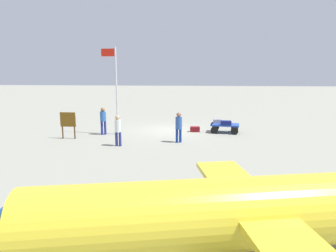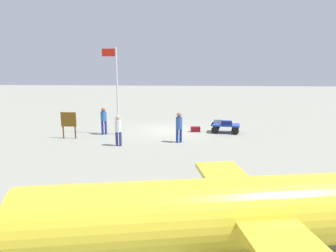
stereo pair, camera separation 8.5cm
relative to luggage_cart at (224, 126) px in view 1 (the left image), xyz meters
name	(u,v)px [view 1 (the left image)]	position (x,y,z in m)	size (l,w,h in m)	color
ground_plane	(168,130)	(3.68, -0.41, -0.41)	(120.00, 120.00, 0.00)	gray
luggage_cart	(224,126)	(0.00, 0.00, 0.00)	(1.89, 1.40, 0.56)	#274DB2
suitcase_grey	(226,123)	(-0.05, 0.36, 0.28)	(0.64, 0.38, 0.26)	navy
suitcase_navy	(217,121)	(0.45, -0.23, 0.28)	(0.50, 0.36, 0.25)	gray
suitcase_dark	(195,129)	(1.89, -0.09, -0.25)	(0.63, 0.38, 0.33)	maroon
worker_lead	(179,125)	(2.81, 2.88, 0.58)	(0.46, 0.46, 1.68)	navy
worker_trailing	(118,128)	(5.94, 3.92, 0.54)	(0.36, 0.36, 1.65)	navy
worker_supervisor	(103,118)	(7.56, 1.25, 0.61)	(0.48, 0.48, 1.70)	navy
airplane_near	(239,212)	(1.14, 13.09, 0.74)	(9.72, 5.40, 3.05)	yellow
flagpole	(115,85)	(6.77, 1.10, 2.65)	(0.92, 0.12, 5.31)	silver
signboard	(68,122)	(9.25, 2.52, 0.60)	(0.91, 0.08, 1.56)	#4C3319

